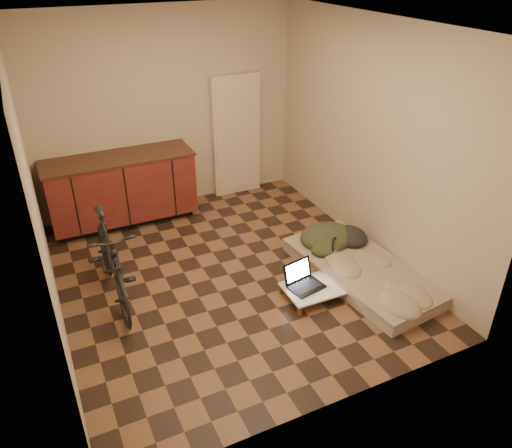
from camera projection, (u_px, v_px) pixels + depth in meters
name	position (u px, v px, depth m)	size (l,w,h in m)	color
room_shell	(225.00, 165.00, 4.89)	(3.50, 4.00, 2.60)	brown
cabinets	(122.00, 189.00, 6.36)	(1.84, 0.62, 0.91)	black
appliance_panel	(236.00, 136.00, 6.99)	(0.70, 0.10, 1.70)	beige
bicycle	(110.00, 256.00, 4.92)	(0.46, 1.57, 1.01)	black
futon	(362.00, 271.00, 5.45)	(1.05, 1.90, 0.16)	#B2A38F
clothing_pile	(334.00, 231.00, 5.78)	(0.68, 0.57, 0.27)	#303720
headphones	(335.00, 246.00, 5.59)	(0.24, 0.22, 0.16)	black
lap_desk	(318.00, 287.00, 5.15)	(0.71, 0.46, 0.12)	brown
laptop	(303.00, 281.00, 5.13)	(0.39, 0.37, 0.24)	black
mouse	(339.00, 281.00, 5.18)	(0.07, 0.11, 0.04)	white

